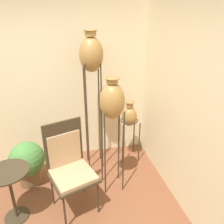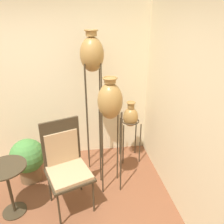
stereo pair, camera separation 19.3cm
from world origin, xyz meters
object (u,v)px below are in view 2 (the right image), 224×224
(vase_stand_medium, at_px, (110,103))
(chair, at_px, (66,162))
(potted_plant, at_px, (28,158))
(vase_stand_short, at_px, (131,118))
(vase_stand_tall, at_px, (92,57))
(side_table, at_px, (8,180))

(vase_stand_medium, xyz_separation_m, chair, (-0.60, -0.22, -0.68))
(chair, bearing_deg, vase_stand_medium, 0.23)
(chair, relative_size, potted_plant, 1.72)
(vase_stand_medium, height_order, vase_stand_short, vase_stand_medium)
(vase_stand_tall, distance_m, chair, 1.47)
(vase_stand_medium, bearing_deg, potted_plant, 164.59)
(vase_stand_short, height_order, chair, chair)
(side_table, bearing_deg, vase_stand_tall, 38.00)
(vase_stand_short, bearing_deg, chair, -140.54)
(vase_stand_medium, relative_size, chair, 1.41)
(vase_stand_short, bearing_deg, potted_plant, -169.46)
(vase_stand_medium, distance_m, potted_plant, 1.55)
(vase_stand_tall, bearing_deg, potted_plant, -165.91)
(chair, bearing_deg, potted_plant, 117.86)
(side_table, bearing_deg, vase_stand_short, 28.15)
(vase_stand_medium, height_order, side_table, vase_stand_medium)
(vase_stand_medium, height_order, chair, vase_stand_medium)
(vase_stand_tall, bearing_deg, side_table, -142.00)
(vase_stand_medium, xyz_separation_m, potted_plant, (-1.19, 0.33, -0.94))
(chair, bearing_deg, side_table, 166.47)
(chair, relative_size, side_table, 1.65)
(chair, bearing_deg, vase_stand_short, 19.73)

